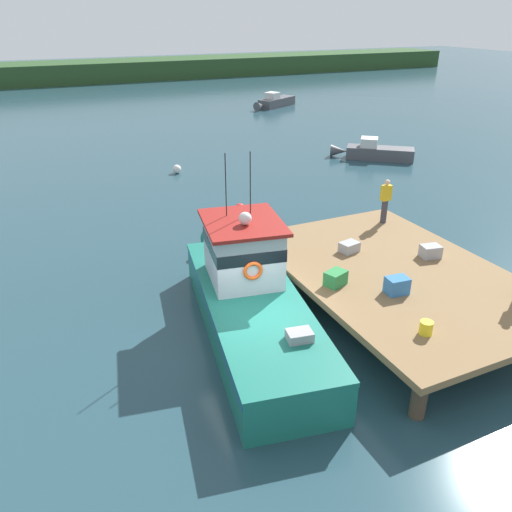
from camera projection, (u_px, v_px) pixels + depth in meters
ground_plane at (252, 343)px, 14.09m from camera, size 200.00×200.00×0.00m
dock at (397, 275)px, 15.45m from camera, size 6.00×9.00×1.20m
main_fishing_boat at (249, 294)px, 14.50m from camera, size 3.91×9.97×4.80m
crate_stack_near_edge at (349, 247)px, 16.55m from camera, size 0.68×0.55×0.32m
crate_stack_mid_dock at (430, 251)px, 16.17m from camera, size 0.67×0.55×0.39m
crate_single_far at (336, 278)px, 14.52m from camera, size 0.71×0.62×0.42m
crate_single_by_cleat at (397, 285)px, 14.08m from camera, size 0.64×0.50×0.47m
bait_bucket at (426, 328)px, 12.32m from camera, size 0.32×0.32×0.34m
deckhand_further_back at (385, 200)px, 18.55m from camera, size 0.36×0.22×1.63m
moored_boat_near_channel at (275, 102)px, 48.55m from camera, size 5.25×3.50×1.37m
moored_boat_off_the_point at (374, 152)px, 31.46m from camera, size 4.52×3.92×1.27m
mooring_buoy_spare_mooring at (240, 209)px, 22.97m from camera, size 0.48×0.48×0.48m
mooring_buoy_channel_marker at (177, 169)px, 28.73m from camera, size 0.48×0.48×0.48m
far_shoreline at (47, 73)px, 64.29m from camera, size 120.00×8.00×2.40m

